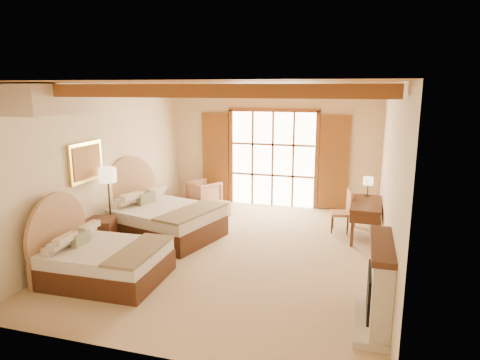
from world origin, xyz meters
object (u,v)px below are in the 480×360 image
at_px(bed_far, 158,216).
at_px(nightstand, 100,235).
at_px(desk, 366,218).
at_px(bed_near, 98,257).
at_px(armchair, 204,193).

distance_m(bed_far, nightstand, 1.31).
relative_size(bed_far, desk, 1.80).
bearing_deg(desk, bed_far, -162.60).
bearing_deg(bed_near, bed_far, 89.02).
distance_m(bed_far, armchair, 2.55).
bearing_deg(bed_far, bed_near, -74.68).
bearing_deg(armchair, nightstand, 110.23).
height_order(armchair, desk, desk).
xyz_separation_m(nightstand, armchair, (0.75, 3.66, 0.01)).
relative_size(bed_near, desk, 1.33).
distance_m(nightstand, armchair, 3.74).
bearing_deg(bed_near, nightstand, 121.40).
xyz_separation_m(bed_near, bed_far, (-0.01, 2.18, 0.06)).
xyz_separation_m(bed_near, armchair, (0.07, 4.72, -0.03)).
xyz_separation_m(bed_far, armchair, (0.08, 2.54, -0.09)).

